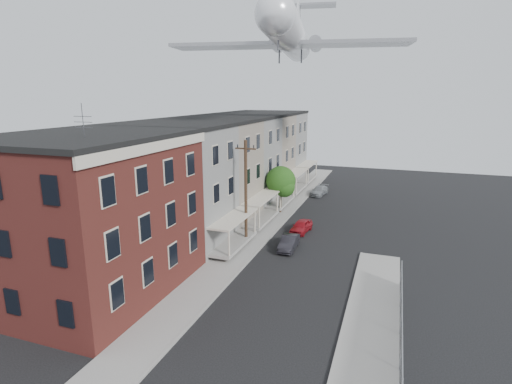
# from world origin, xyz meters

# --- Properties ---
(sidewalk_left) EXTENTS (3.00, 62.00, 0.12)m
(sidewalk_left) POSITION_xyz_m (-5.50, 24.00, 0.06)
(sidewalk_left) COLOR gray
(sidewalk_left) RESTS_ON ground
(sidewalk_right) EXTENTS (3.00, 26.00, 0.12)m
(sidewalk_right) POSITION_xyz_m (5.50, 6.00, 0.06)
(sidewalk_right) COLOR gray
(sidewalk_right) RESTS_ON ground
(curb_left) EXTENTS (0.15, 62.00, 0.14)m
(curb_left) POSITION_xyz_m (-4.05, 24.00, 0.07)
(curb_left) COLOR gray
(curb_left) RESTS_ON ground
(curb_right) EXTENTS (0.15, 26.00, 0.14)m
(curb_right) POSITION_xyz_m (4.05, 6.00, 0.07)
(curb_right) COLOR gray
(curb_right) RESTS_ON ground
(corner_building) EXTENTS (10.31, 12.30, 12.15)m
(corner_building) POSITION_xyz_m (-12.00, 7.00, 5.16)
(corner_building) COLOR #3D1413
(corner_building) RESTS_ON ground
(row_house_a) EXTENTS (11.98, 7.00, 10.30)m
(row_house_a) POSITION_xyz_m (-11.96, 16.50, 5.13)
(row_house_a) COLOR slate
(row_house_a) RESTS_ON ground
(row_house_b) EXTENTS (11.98, 7.00, 10.30)m
(row_house_b) POSITION_xyz_m (-11.96, 23.50, 5.13)
(row_house_b) COLOR slate
(row_house_b) RESTS_ON ground
(row_house_c) EXTENTS (11.98, 7.00, 10.30)m
(row_house_c) POSITION_xyz_m (-11.96, 30.50, 5.13)
(row_house_c) COLOR slate
(row_house_c) RESTS_ON ground
(row_house_d) EXTENTS (11.98, 7.00, 10.30)m
(row_house_d) POSITION_xyz_m (-11.96, 37.50, 5.13)
(row_house_d) COLOR slate
(row_house_d) RESTS_ON ground
(row_house_e) EXTENTS (11.98, 7.00, 10.30)m
(row_house_e) POSITION_xyz_m (-11.96, 44.50, 5.13)
(row_house_e) COLOR slate
(row_house_e) RESTS_ON ground
(chainlink_fence) EXTENTS (0.06, 18.06, 1.90)m
(chainlink_fence) POSITION_xyz_m (7.00, 5.00, 1.00)
(chainlink_fence) COLOR gray
(chainlink_fence) RESTS_ON ground
(utility_pole) EXTENTS (1.80, 0.26, 9.00)m
(utility_pole) POSITION_xyz_m (-5.60, 18.00, 4.67)
(utility_pole) COLOR black
(utility_pole) RESTS_ON ground
(street_tree) EXTENTS (3.22, 3.20, 5.20)m
(street_tree) POSITION_xyz_m (-5.27, 27.92, 3.45)
(street_tree) COLOR black
(street_tree) RESTS_ON ground
(car_near) EXTENTS (1.77, 3.54, 1.16)m
(car_near) POSITION_xyz_m (-1.80, 22.56, 0.58)
(car_near) COLOR maroon
(car_near) RESTS_ON ground
(car_mid) EXTENTS (1.35, 3.55, 1.16)m
(car_mid) POSITION_xyz_m (-1.80, 18.06, 0.58)
(car_mid) COLOR black
(car_mid) RESTS_ON ground
(car_far) EXTENTS (2.09, 4.06, 1.13)m
(car_far) POSITION_xyz_m (-2.93, 37.51, 0.56)
(car_far) COLOR gray
(car_far) RESTS_ON ground
(airplane) EXTENTS (22.73, 25.96, 7.46)m
(airplane) POSITION_xyz_m (-4.70, 28.22, 18.17)
(airplane) COLOR white
(airplane) RESTS_ON ground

